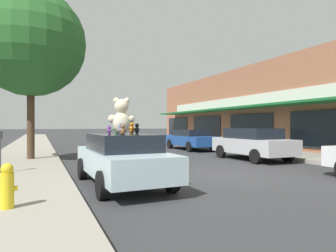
{
  "coord_description": "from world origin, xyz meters",
  "views": [
    {
      "loc": [
        -5.6,
        -8.22,
        1.61
      ],
      "look_at": [
        -1.14,
        2.19,
        1.59
      ],
      "focal_mm": 32.0,
      "sensor_mm": 36.0,
      "label": 1
    }
  ],
  "objects_px": {
    "teddy_bear_brown": "(122,130)",
    "teddy_bear_orange": "(132,128)",
    "teddy_bear_blue": "(121,129)",
    "teddy_bear_black": "(137,129)",
    "parked_car_far_right": "(191,139)",
    "plush_art_car": "(122,158)",
    "street_tree": "(31,43)",
    "fire_hydrant": "(7,186)",
    "parking_meter": "(0,146)",
    "teddy_bear_purple": "(109,130)",
    "teddy_bear_green": "(117,128)",
    "parked_car_far_center": "(252,143)",
    "teddy_bear_giant": "(122,116)"
  },
  "relations": [
    {
      "from": "plush_art_car",
      "to": "parked_car_far_right",
      "type": "relative_size",
      "value": 0.93
    },
    {
      "from": "teddy_bear_giant",
      "to": "parked_car_far_center",
      "type": "relative_size",
      "value": 0.24
    },
    {
      "from": "teddy_bear_black",
      "to": "parked_car_far_right",
      "type": "distance_m",
      "value": 11.34
    },
    {
      "from": "teddy_bear_blue",
      "to": "parked_car_far_right",
      "type": "relative_size",
      "value": 0.06
    },
    {
      "from": "teddy_bear_blue",
      "to": "teddy_bear_black",
      "type": "height_order",
      "value": "teddy_bear_blue"
    },
    {
      "from": "teddy_bear_giant",
      "to": "teddy_bear_blue",
      "type": "height_order",
      "value": "teddy_bear_giant"
    },
    {
      "from": "teddy_bear_black",
      "to": "street_tree",
      "type": "xyz_separation_m",
      "value": [
        -2.97,
        5.93,
        3.69
      ]
    },
    {
      "from": "teddy_bear_brown",
      "to": "parking_meter",
      "type": "xyz_separation_m",
      "value": [
        -2.97,
        3.36,
        -0.54
      ]
    },
    {
      "from": "fire_hydrant",
      "to": "parked_car_far_center",
      "type": "bearing_deg",
      "value": 29.22
    },
    {
      "from": "teddy_bear_orange",
      "to": "parking_meter",
      "type": "relative_size",
      "value": 0.28
    },
    {
      "from": "plush_art_car",
      "to": "teddy_bear_black",
      "type": "height_order",
      "value": "teddy_bear_black"
    },
    {
      "from": "teddy_bear_brown",
      "to": "street_tree",
      "type": "relative_size",
      "value": 0.04
    },
    {
      "from": "teddy_bear_brown",
      "to": "fire_hydrant",
      "type": "distance_m",
      "value": 2.83
    },
    {
      "from": "teddy_bear_orange",
      "to": "teddy_bear_green",
      "type": "distance_m",
      "value": 0.51
    },
    {
      "from": "teddy_bear_giant",
      "to": "plush_art_car",
      "type": "bearing_deg",
      "value": 94.74
    },
    {
      "from": "teddy_bear_green",
      "to": "parked_car_far_right",
      "type": "bearing_deg",
      "value": -144.8
    },
    {
      "from": "teddy_bear_orange",
      "to": "plush_art_car",
      "type": "bearing_deg",
      "value": 28.63
    },
    {
      "from": "plush_art_car",
      "to": "parked_car_far_right",
      "type": "xyz_separation_m",
      "value": [
        7.12,
        9.69,
        -0.02
      ]
    },
    {
      "from": "parked_car_far_center",
      "to": "parking_meter",
      "type": "relative_size",
      "value": 3.3
    },
    {
      "from": "teddy_bear_purple",
      "to": "street_tree",
      "type": "height_order",
      "value": "street_tree"
    },
    {
      "from": "teddy_bear_blue",
      "to": "teddy_bear_orange",
      "type": "height_order",
      "value": "teddy_bear_orange"
    },
    {
      "from": "teddy_bear_green",
      "to": "teddy_bear_purple",
      "type": "bearing_deg",
      "value": 30.39
    },
    {
      "from": "parking_meter",
      "to": "teddy_bear_blue",
      "type": "bearing_deg",
      "value": -41.03
    },
    {
      "from": "teddy_bear_green",
      "to": "parking_meter",
      "type": "distance_m",
      "value": 3.82
    },
    {
      "from": "teddy_bear_giant",
      "to": "teddy_bear_brown",
      "type": "height_order",
      "value": "teddy_bear_giant"
    },
    {
      "from": "teddy_bear_brown",
      "to": "teddy_bear_orange",
      "type": "bearing_deg",
      "value": -135.21
    },
    {
      "from": "teddy_bear_purple",
      "to": "teddy_bear_green",
      "type": "xyz_separation_m",
      "value": [
        0.3,
        0.32,
        0.06
      ]
    },
    {
      "from": "teddy_bear_black",
      "to": "parked_car_far_center",
      "type": "distance_m",
      "value": 7.23
    },
    {
      "from": "parked_car_far_right",
      "to": "street_tree",
      "type": "relative_size",
      "value": 0.64
    },
    {
      "from": "teddy_bear_orange",
      "to": "teddy_bear_green",
      "type": "bearing_deg",
      "value": -6.24
    },
    {
      "from": "teddy_bear_orange",
      "to": "teddy_bear_purple",
      "type": "bearing_deg",
      "value": 6.26
    },
    {
      "from": "teddy_bear_green",
      "to": "teddy_bear_black",
      "type": "xyz_separation_m",
      "value": [
        0.58,
        -0.01,
        -0.03
      ]
    },
    {
      "from": "teddy_bear_brown",
      "to": "parked_car_far_center",
      "type": "distance_m",
      "value": 8.48
    },
    {
      "from": "teddy_bear_blue",
      "to": "parking_meter",
      "type": "bearing_deg",
      "value": -80.05
    },
    {
      "from": "teddy_bear_green",
      "to": "parking_meter",
      "type": "relative_size",
      "value": 0.29
    },
    {
      "from": "teddy_bear_black",
      "to": "teddy_bear_blue",
      "type": "bearing_deg",
      "value": 14.43
    },
    {
      "from": "teddy_bear_giant",
      "to": "teddy_bear_black",
      "type": "bearing_deg",
      "value": -135.63
    },
    {
      "from": "teddy_bear_black",
      "to": "parked_car_far_right",
      "type": "xyz_separation_m",
      "value": [
        6.56,
        9.22,
        -0.8
      ]
    },
    {
      "from": "teddy_bear_purple",
      "to": "parked_car_far_center",
      "type": "bearing_deg",
      "value": 158.63
    },
    {
      "from": "parked_car_far_right",
      "to": "street_tree",
      "type": "xyz_separation_m",
      "value": [
        -9.53,
        -3.28,
        4.49
      ]
    },
    {
      "from": "teddy_bear_orange",
      "to": "parked_car_far_right",
      "type": "bearing_deg",
      "value": -153.04
    },
    {
      "from": "teddy_bear_orange",
      "to": "parking_meter",
      "type": "xyz_separation_m",
      "value": [
        -3.63,
        1.91,
        -0.58
      ]
    },
    {
      "from": "teddy_bear_purple",
      "to": "teddy_bear_orange",
      "type": "relative_size",
      "value": 0.67
    },
    {
      "from": "parked_car_far_center",
      "to": "parked_car_far_right",
      "type": "height_order",
      "value": "parked_car_far_center"
    },
    {
      "from": "parked_car_far_center",
      "to": "parked_car_far_right",
      "type": "relative_size",
      "value": 0.88
    },
    {
      "from": "plush_art_car",
      "to": "teddy_bear_giant",
      "type": "height_order",
      "value": "teddy_bear_giant"
    },
    {
      "from": "teddy_bear_blue",
      "to": "fire_hydrant",
      "type": "height_order",
      "value": "teddy_bear_blue"
    },
    {
      "from": "parked_car_far_right",
      "to": "plush_art_car",
      "type": "bearing_deg",
      "value": -126.33
    },
    {
      "from": "teddy_bear_blue",
      "to": "parking_meter",
      "type": "height_order",
      "value": "teddy_bear_blue"
    },
    {
      "from": "parked_car_far_right",
      "to": "parking_meter",
      "type": "distance_m",
      "value": 12.52
    }
  ]
}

